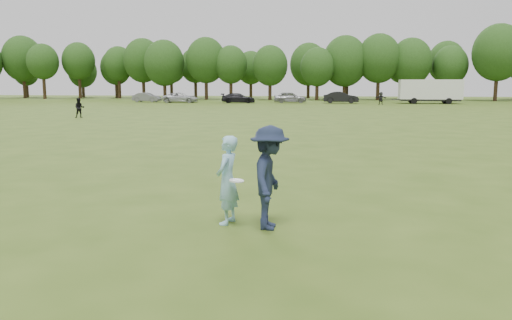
# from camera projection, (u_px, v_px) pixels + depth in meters

# --- Properties ---
(ground) EXTENTS (200.00, 200.00, 0.00)m
(ground) POSITION_uv_depth(u_px,v_px,m) (297.00, 220.00, 9.77)
(ground) COLOR #365016
(ground) RESTS_ON ground
(thrower) EXTENTS (0.50, 0.67, 1.69)m
(thrower) POSITION_uv_depth(u_px,v_px,m) (227.00, 180.00, 9.40)
(thrower) COLOR #93CDE4
(thrower) RESTS_ON ground
(defender) EXTENTS (0.72, 1.24, 1.90)m
(defender) POSITION_uv_depth(u_px,v_px,m) (270.00, 178.00, 9.07)
(defender) COLOR #1B243C
(defender) RESTS_ON ground
(player_far_a) EXTENTS (0.93, 0.86, 1.55)m
(player_far_a) POSITION_uv_depth(u_px,v_px,m) (79.00, 108.00, 39.01)
(player_far_a) COLOR black
(player_far_a) RESTS_ON ground
(player_far_d) EXTENTS (1.57, 0.78, 1.63)m
(player_far_d) POSITION_uv_depth(u_px,v_px,m) (381.00, 98.00, 63.32)
(player_far_d) COLOR black
(player_far_d) RESTS_ON ground
(car_b) EXTENTS (4.28, 1.88, 1.37)m
(car_b) POSITION_uv_depth(u_px,v_px,m) (147.00, 97.00, 72.57)
(car_b) COLOR slate
(car_b) RESTS_ON ground
(car_c) EXTENTS (5.14, 2.63, 1.39)m
(car_c) POSITION_uv_depth(u_px,v_px,m) (181.00, 98.00, 70.41)
(car_c) COLOR silver
(car_c) RESTS_ON ground
(car_d) EXTENTS (4.80, 2.24, 1.35)m
(car_d) POSITION_uv_depth(u_px,v_px,m) (238.00, 98.00, 69.10)
(car_d) COLOR black
(car_d) RESTS_ON ground
(car_e) EXTENTS (4.76, 2.37, 1.56)m
(car_e) POSITION_uv_depth(u_px,v_px,m) (290.00, 97.00, 69.53)
(car_e) COLOR gray
(car_e) RESTS_ON ground
(car_f) EXTENTS (4.81, 1.76, 1.57)m
(car_f) POSITION_uv_depth(u_px,v_px,m) (341.00, 98.00, 68.06)
(car_f) COLOR black
(car_f) RESTS_ON ground
(disc_in_play) EXTENTS (0.28, 0.28, 0.05)m
(disc_in_play) POSITION_uv_depth(u_px,v_px,m) (237.00, 181.00, 9.04)
(disc_in_play) COLOR white
(disc_in_play) RESTS_ON ground
(cargo_trailer) EXTENTS (9.00, 2.75, 3.20)m
(cargo_trailer) POSITION_uv_depth(u_px,v_px,m) (430.00, 90.00, 66.60)
(cargo_trailer) COLOR white
(cargo_trailer) RESTS_ON ground
(treeline) EXTENTS (130.35, 18.39, 11.74)m
(treeline) POSITION_uv_depth(u_px,v_px,m) (345.00, 62.00, 83.60)
(treeline) COLOR #332114
(treeline) RESTS_ON ground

